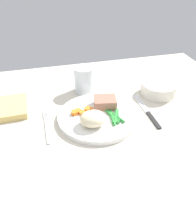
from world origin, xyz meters
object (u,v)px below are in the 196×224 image
object	(u,v)px
water_glass	(84,81)
napkin	(7,108)
fork	(47,126)
meat_portion	(105,102)
salad_bowl	(159,88)
dinner_plate	(98,117)
knife	(147,111)

from	to	relation	value
water_glass	napkin	world-z (taller)	water_glass
fork	water_glass	distance (cm)	24.79
fork	water_glass	bearing A→B (deg)	46.65
meat_portion	water_glass	bearing A→B (deg)	106.17
salad_bowl	napkin	distance (cm)	54.43
salad_bowl	napkin	bearing A→B (deg)	177.55
dinner_plate	water_glass	bearing A→B (deg)	92.09
knife	salad_bowl	world-z (taller)	salad_bowl
water_glass	salad_bowl	world-z (taller)	water_glass
water_glass	napkin	bearing A→B (deg)	-166.52
meat_portion	knife	distance (cm)	14.46
salad_bowl	fork	bearing A→B (deg)	-167.08
napkin	salad_bowl	bearing A→B (deg)	-2.45
knife	napkin	size ratio (longest dim) A/B	1.52
meat_portion	salad_bowl	world-z (taller)	meat_portion
knife	salad_bowl	size ratio (longest dim) A/B	1.58
water_glass	salad_bowl	distance (cm)	27.98
meat_portion	water_glass	world-z (taller)	water_glass
meat_portion	knife	xyz separation A→B (cm)	(13.47, -4.36, -2.96)
fork	knife	bearing A→B (deg)	-3.27
knife	napkin	bearing A→B (deg)	168.09
fork	napkin	bearing A→B (deg)	132.09
meat_portion	salad_bowl	bearing A→B (deg)	13.51
meat_portion	napkin	xyz separation A→B (cm)	(-32.09, 7.68, -2.01)
meat_portion	fork	xyz separation A→B (cm)	(-19.94, -4.33, -2.96)
fork	knife	world-z (taller)	knife
fork	water_glass	size ratio (longest dim) A/B	1.70
dinner_plate	water_glass	xyz separation A→B (cm)	(-0.67, 18.45, 3.34)
dinner_plate	fork	xyz separation A→B (cm)	(-16.45, -0.26, -0.60)
dinner_plate	knife	distance (cm)	16.98
fork	knife	xyz separation A→B (cm)	(33.41, -0.03, -0.00)
knife	water_glass	size ratio (longest dim) A/B	2.10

